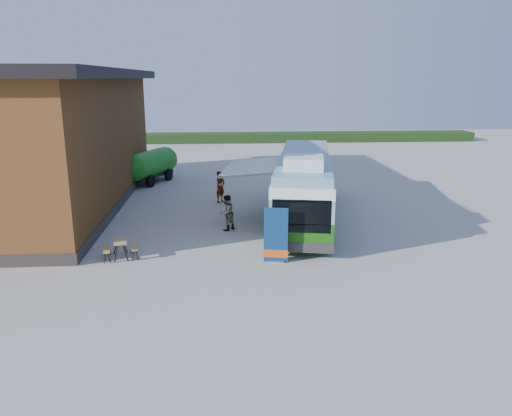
{
  "coord_description": "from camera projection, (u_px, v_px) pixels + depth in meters",
  "views": [
    {
      "loc": [
        -0.85,
        -18.53,
        7.03
      ],
      "look_at": [
        0.67,
        2.96,
        1.4
      ],
      "focal_mm": 35.0,
      "sensor_mm": 36.0,
      "label": 1
    }
  ],
  "objects": [
    {
      "name": "person_b",
      "position": [
        227.0,
        213.0,
        23.56
      ],
      "size": [
        1.04,
        1.05,
        1.71
      ],
      "primitive_type": "imported",
      "rotation": [
        0.0,
        0.0,
        -2.32
      ],
      "color": "#999999",
      "rests_on": "ground"
    },
    {
      "name": "picnic_table",
      "position": [
        120.0,
        245.0,
        19.97
      ],
      "size": [
        1.52,
        1.41,
        0.75
      ],
      "rotation": [
        0.0,
        0.0,
        0.21
      ],
      "color": "tan",
      "rests_on": "ground"
    },
    {
      "name": "slurry_tanker",
      "position": [
        150.0,
        164.0,
        34.15
      ],
      "size": [
        3.41,
        5.67,
        2.25
      ],
      "rotation": [
        0.0,
        0.0,
        -0.41
      ],
      "color": "#1B7A16",
      "rests_on": "ground"
    },
    {
      "name": "ground",
      "position": [
        244.0,
        261.0,
        19.71
      ],
      "size": [
        100.0,
        100.0,
        0.0
      ],
      "primitive_type": "plane",
      "color": "#BCB7AD",
      "rests_on": "ground"
    },
    {
      "name": "awning",
      "position": [
        256.0,
        167.0,
        24.66
      ],
      "size": [
        3.41,
        4.73,
        0.53
      ],
      "rotation": [
        0.0,
        0.0,
        -0.18
      ],
      "color": "white",
      "rests_on": "ground"
    },
    {
      "name": "hedge",
      "position": [
        298.0,
        137.0,
        56.81
      ],
      "size": [
        40.0,
        3.0,
        1.0
      ],
      "primitive_type": "cube",
      "color": "#264419",
      "rests_on": "ground"
    },
    {
      "name": "banner",
      "position": [
        276.0,
        240.0,
        19.4
      ],
      "size": [
        0.95,
        0.3,
        2.22
      ],
      "rotation": [
        0.0,
        0.0,
        -0.18
      ],
      "color": "navy",
      "rests_on": "ground"
    },
    {
      "name": "barn",
      "position": [
        47.0,
        142.0,
        27.74
      ],
      "size": [
        9.6,
        21.2,
        7.5
      ],
      "color": "brown",
      "rests_on": "ground"
    },
    {
      "name": "bus",
      "position": [
        304.0,
        184.0,
        25.27
      ],
      "size": [
        4.82,
        12.66,
        3.81
      ],
      "rotation": [
        0.0,
        0.0,
        -0.18
      ],
      "color": "#276711",
      "rests_on": "ground"
    },
    {
      "name": "person_a",
      "position": [
        220.0,
        187.0,
        28.86
      ],
      "size": [
        0.77,
        0.79,
        1.82
      ],
      "primitive_type": "imported",
      "rotation": [
        0.0,
        0.0,
        0.85
      ],
      "color": "#999999",
      "rests_on": "ground"
    }
  ]
}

